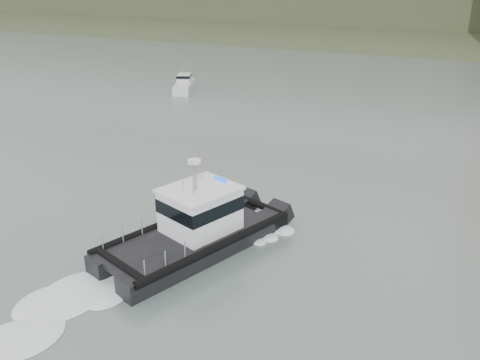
# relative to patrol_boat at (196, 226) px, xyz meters

# --- Properties ---
(ground) EXTENTS (400.00, 400.00, 0.00)m
(ground) POSITION_rel_patrol_boat_xyz_m (-0.82, -3.76, -1.32)
(ground) COLOR #576760
(ground) RESTS_ON ground
(patrol_boat) EXTENTS (7.71, 11.52, 5.26)m
(patrol_boat) POSITION_rel_patrol_boat_xyz_m (0.00, 0.00, 0.00)
(patrol_boat) COLOR black
(patrol_boat) RESTS_ON ground
(motorboat) EXTENTS (3.63, 5.86, 3.06)m
(motorboat) POSITION_rel_patrol_boat_xyz_m (-18.53, 32.65, -0.55)
(motorboat) COLOR silver
(motorboat) RESTS_ON ground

